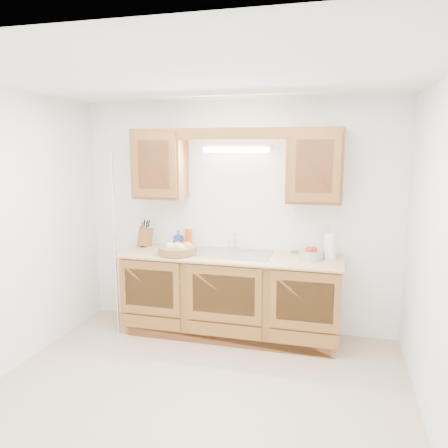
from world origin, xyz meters
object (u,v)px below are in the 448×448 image
(knife_block, at_px, (145,236))
(fruit_basket, at_px, (178,249))
(paper_towel, at_px, (330,246))
(apple_bowl, at_px, (311,254))

(knife_block, bearing_deg, fruit_basket, -12.42)
(knife_block, bearing_deg, paper_towel, 14.77)
(fruit_basket, height_order, knife_block, knife_block)
(knife_block, distance_m, paper_towel, 2.04)
(paper_towel, bearing_deg, fruit_basket, -172.08)
(fruit_basket, xyz_separation_m, apple_bowl, (1.37, 0.15, -0.00))
(paper_towel, bearing_deg, apple_bowl, -160.86)
(paper_towel, relative_size, apple_bowl, 0.97)
(fruit_basket, relative_size, apple_bowl, 1.52)
(knife_block, relative_size, apple_bowl, 0.98)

